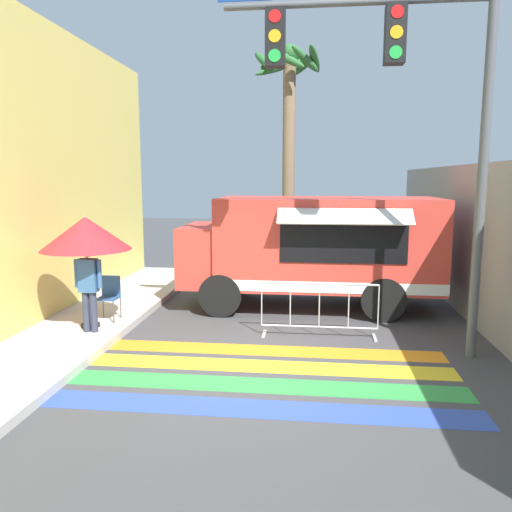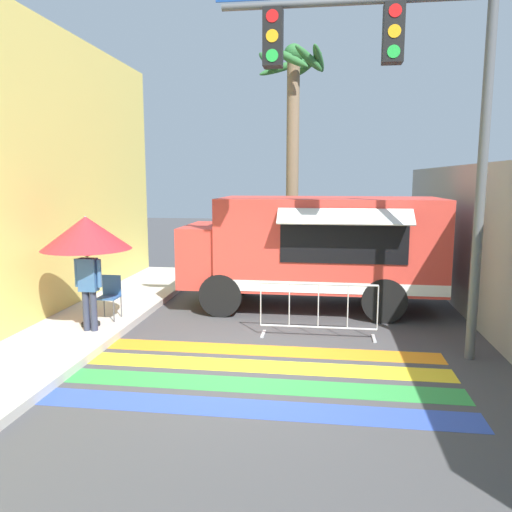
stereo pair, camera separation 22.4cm
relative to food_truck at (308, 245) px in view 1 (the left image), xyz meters
The scene contains 10 objects.
ground_plane 4.35m from the food_truck, 101.07° to the right, with size 60.00×60.00×0.00m, color #424244.
concrete_wall_right 3.69m from the food_truck, 15.96° to the right, with size 0.20×16.00×3.34m.
crosswalk_painted 4.61m from the food_truck, 100.36° to the right, with size 6.40×2.84×0.01m.
food_truck is the anchor object (origin of this frame).
traffic_signal_pole 4.52m from the food_truck, 64.86° to the right, with size 4.41×0.29×6.29m.
patio_umbrella 4.96m from the food_truck, 148.57° to the right, with size 1.72×1.72×2.17m.
folding_chair 4.58m from the food_truck, 153.61° to the right, with size 0.40×0.40×0.90m.
vendor_person 4.99m from the food_truck, 144.62° to the right, with size 0.53×0.22×1.65m.
barricade_front 2.45m from the food_truck, 83.35° to the right, with size 2.25×0.44×1.06m.
palm_tree 5.30m from the food_truck, 99.47° to the left, with size 2.18×2.37×7.03m.
Camera 1 is at (0.90, -7.62, 3.02)m, focal length 35.00 mm.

